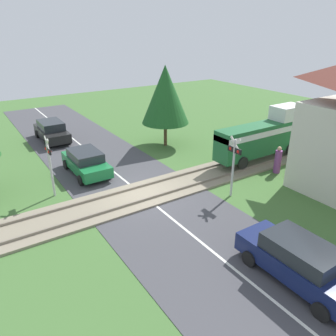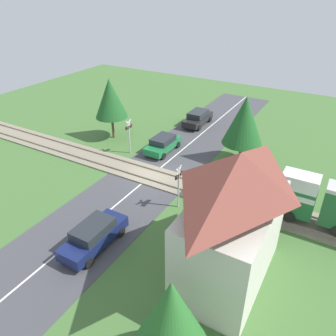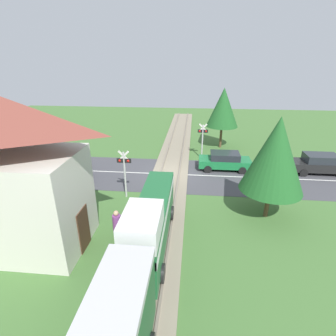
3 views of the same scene
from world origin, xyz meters
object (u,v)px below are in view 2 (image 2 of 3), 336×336
Objects in this scene: crossing_signal_east_approach at (179,182)px; station_building at (233,221)px; car_far_side at (94,235)px; pedestrian_by_station at (243,212)px; car_behind_queue at (198,118)px; car_near_crossing at (163,144)px; crossing_signal_west_approach at (129,132)px.

station_building reaches higher than crossing_signal_east_approach.
pedestrian_by_station reaches higher than car_far_side.
car_behind_queue is 16.69m from pedestrian_by_station.
car_far_side is 8.26m from station_building.
station_building is (-1.83, 7.55, 2.78)m from car_far_side.
car_far_side is 1.01× the size of car_behind_queue.
car_near_crossing is at bearing -167.25° from car_far_side.
station_building is at bearing 103.64° from car_far_side.
crossing_signal_east_approach is (-5.88, 2.43, 1.24)m from car_far_side.
station_building is (10.90, 10.43, 2.83)m from car_near_crossing.
car_behind_queue is 21.26m from station_building.
pedestrian_by_station reaches higher than car_behind_queue.
crossing_signal_west_approach and crossing_signal_east_approach have the same top height.
car_far_side is at bearing -22.44° from crossing_signal_east_approach.
station_building is 4.40× the size of pedestrian_by_station.
crossing_signal_east_approach is (6.85, 5.31, 1.29)m from car_near_crossing.
car_behind_queue is at bearing -159.59° from crossing_signal_east_approach.
car_far_side reaches higher than car_near_crossing.
pedestrian_by_station is (-6.56, 6.82, -0.06)m from car_far_side.
station_building reaches higher than pedestrian_by_station.
car_near_crossing is 13.05m from car_far_side.
crossing_signal_west_approach reaches higher than car_far_side.
crossing_signal_west_approach is 1.00× the size of crossing_signal_east_approach.
crossing_signal_west_approach is at bearing -14.80° from car_behind_queue.
crossing_signal_east_approach is at bearing -81.24° from pedestrian_by_station.
crossing_signal_east_approach reaches higher than car_behind_queue.
car_far_side is at bearing 25.85° from crossing_signal_west_approach.
crossing_signal_east_approach is (14.26, 5.31, 1.25)m from car_behind_queue.
car_far_side is 12.23m from crossing_signal_west_approach.
car_far_side is 6.48m from crossing_signal_east_approach.
station_building is at bearing 43.76° from car_near_crossing.
crossing_signal_east_approach is (5.07, 7.73, 0.00)m from crossing_signal_west_approach.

